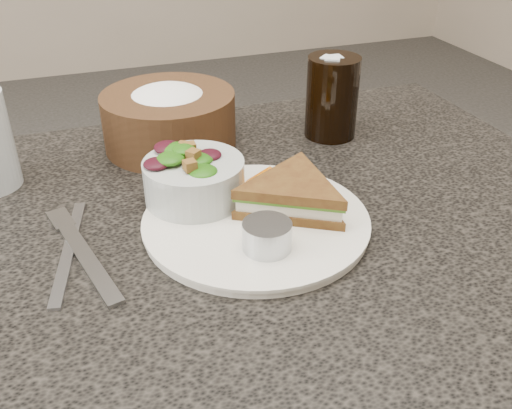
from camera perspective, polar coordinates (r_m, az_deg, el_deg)
The scene contains 9 objects.
dinner_plate at distance 0.68m, azimuth 0.00°, elevation -1.75°, with size 0.27×0.27×0.01m, color silver.
sandwich at distance 0.68m, azimuth 3.68°, elevation 0.96°, with size 0.15×0.15×0.04m, color brown, non-canonical shape.
salad_bowl at distance 0.70m, azimuth -6.24°, elevation 3.13°, with size 0.12×0.12×0.07m, color #A9B0AD, non-canonical shape.
dressing_ramekin at distance 0.62m, azimuth 1.11°, elevation -3.19°, with size 0.05×0.05×0.03m, color #AAAFB6.
orange_wedge at distance 0.73m, azimuth 1.38°, elevation 2.80°, with size 0.07×0.07×0.03m, color orange.
fork at distance 0.65m, azimuth -16.64°, elevation -5.10°, with size 0.02×0.18×0.00m, color #9FA0A3.
knife at distance 0.67m, azimuth -18.21°, elevation -4.35°, with size 0.01×0.20×0.00m, color #ACB0BA.
bread_basket at distance 0.87m, azimuth -8.74°, elevation 9.27°, with size 0.20×0.20×0.11m, color #53321E, non-canonical shape.
cola_glass at distance 0.90m, azimuth 7.63°, elevation 10.94°, with size 0.08×0.08×0.14m, color black, non-canonical shape.
Camera 1 is at (-0.16, -0.56, 1.13)m, focal length 40.00 mm.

